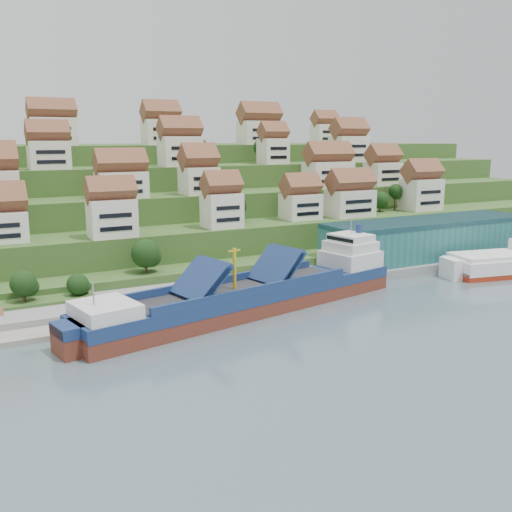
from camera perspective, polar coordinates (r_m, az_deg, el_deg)
ground at (r=115.27m, az=3.85°, el=-5.09°), size 300.00×300.00×0.00m
quay at (r=137.78m, az=7.67°, el=-1.90°), size 180.00×14.00×2.20m
hillside at (r=206.96m, az=-11.38°, el=5.21°), size 260.00×128.00×31.00m
hillside_village at (r=165.72m, az=-7.04°, el=8.54°), size 158.63×64.57×28.22m
hillside_trees at (r=149.07m, az=-7.53°, el=5.36°), size 141.76×62.26×31.20m
warehouse at (r=158.42m, az=16.79°, el=1.74°), size 60.00×15.00×10.00m
flagpole at (r=131.49m, az=8.33°, el=0.01°), size 1.28×0.16×8.00m
cargo_ship at (r=112.23m, az=0.14°, el=-3.92°), size 71.13×24.47×15.50m
second_ship at (r=155.63m, az=24.03°, el=-0.66°), size 31.90×16.81×8.79m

